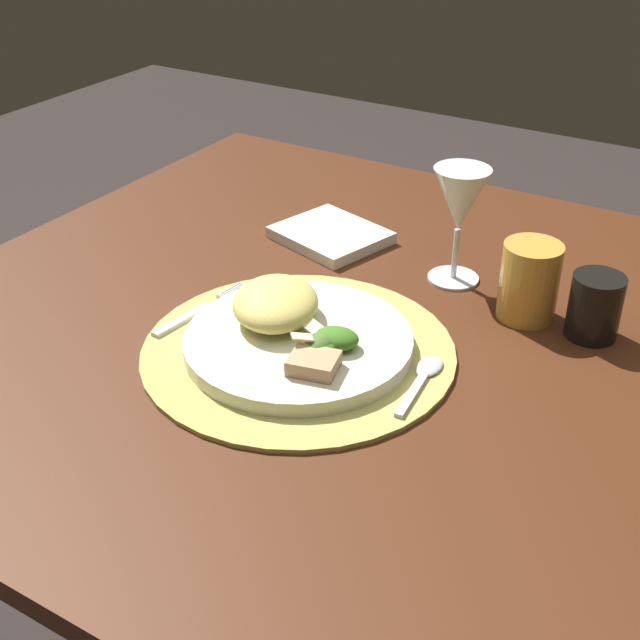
% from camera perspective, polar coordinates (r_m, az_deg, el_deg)
% --- Properties ---
extents(dining_table, '(1.12, 1.04, 0.73)m').
position_cam_1_polar(dining_table, '(1.16, 2.05, -6.42)').
color(dining_table, '#492310').
rests_on(dining_table, ground).
extents(placemat, '(0.38, 0.38, 0.01)m').
position_cam_1_polar(placemat, '(1.02, -1.46, -2.07)').
color(placemat, tan).
rests_on(placemat, dining_table).
extents(dinner_plate, '(0.27, 0.27, 0.02)m').
position_cam_1_polar(dinner_plate, '(1.01, -1.47, -1.48)').
color(dinner_plate, silver).
rests_on(dinner_plate, placemat).
extents(pasta_serving, '(0.15, 0.16, 0.04)m').
position_cam_1_polar(pasta_serving, '(1.03, -3.00, 1.14)').
color(pasta_serving, '#E2D167').
rests_on(pasta_serving, dinner_plate).
extents(salad_greens, '(0.07, 0.08, 0.03)m').
position_cam_1_polar(salad_greens, '(0.97, 0.45, -1.50)').
color(salad_greens, '#496D2D').
rests_on(salad_greens, dinner_plate).
extents(bread_piece, '(0.06, 0.06, 0.02)m').
position_cam_1_polar(bread_piece, '(0.94, -0.43, -2.92)').
color(bread_piece, tan).
rests_on(bread_piece, dinner_plate).
extents(fork, '(0.03, 0.16, 0.00)m').
position_cam_1_polar(fork, '(1.09, -8.28, 0.56)').
color(fork, silver).
rests_on(fork, placemat).
extents(spoon, '(0.03, 0.13, 0.01)m').
position_cam_1_polar(spoon, '(0.97, 7.00, -3.65)').
color(spoon, silver).
rests_on(spoon, placemat).
extents(napkin, '(0.18, 0.17, 0.02)m').
position_cam_1_polar(napkin, '(1.28, 0.71, 5.71)').
color(napkin, white).
rests_on(napkin, dining_table).
extents(wine_glass, '(0.08, 0.08, 0.16)m').
position_cam_1_polar(wine_glass, '(1.14, 9.35, 7.72)').
color(wine_glass, silver).
rests_on(wine_glass, dining_table).
extents(amber_tumbler, '(0.07, 0.07, 0.10)m').
position_cam_1_polar(amber_tumbler, '(1.10, 13.84, 2.53)').
color(amber_tumbler, gold).
rests_on(amber_tumbler, dining_table).
extents(dark_tumbler, '(0.06, 0.06, 0.08)m').
position_cam_1_polar(dark_tumbler, '(1.08, 17.93, 0.87)').
color(dark_tumbler, black).
rests_on(dark_tumbler, dining_table).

